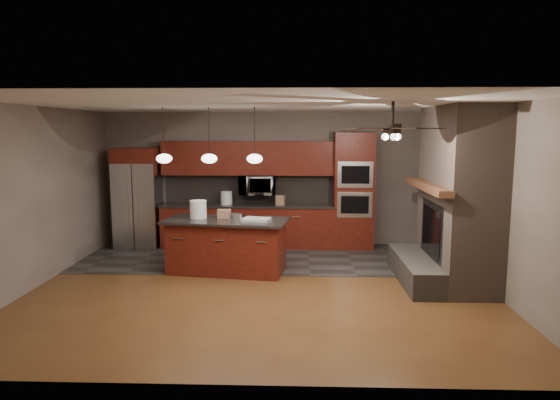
{
  "coord_description": "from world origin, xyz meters",
  "views": [
    {
      "loc": [
        0.55,
        -7.48,
        2.43
      ],
      "look_at": [
        0.27,
        0.6,
        1.29
      ],
      "focal_mm": 32.0,
      "sensor_mm": 36.0,
      "label": 1
    }
  ],
  "objects_px": {
    "kitchen_island": "(227,246)",
    "paint_can": "(236,218)",
    "refrigerator": "(138,198)",
    "counter_box": "(281,200)",
    "microwave": "(257,185)",
    "paint_tray": "(256,219)",
    "oven_tower": "(353,191)",
    "counter_bucket": "(226,198)",
    "cardboard_box": "(224,214)",
    "white_bucket": "(198,209)"
  },
  "relations": [
    {
      "from": "kitchen_island",
      "to": "counter_box",
      "type": "relative_size",
      "value": 11.08
    },
    {
      "from": "cardboard_box",
      "to": "counter_bucket",
      "type": "relative_size",
      "value": 0.84
    },
    {
      "from": "counter_bucket",
      "to": "oven_tower",
      "type": "bearing_deg",
      "value": -0.16
    },
    {
      "from": "oven_tower",
      "to": "counter_bucket",
      "type": "relative_size",
      "value": 8.84
    },
    {
      "from": "kitchen_island",
      "to": "paint_can",
      "type": "xyz_separation_m",
      "value": [
        0.19,
        -0.21,
        0.52
      ]
    },
    {
      "from": "microwave",
      "to": "counter_box",
      "type": "relative_size",
      "value": 3.7
    },
    {
      "from": "refrigerator",
      "to": "counter_bucket",
      "type": "height_order",
      "value": "refrigerator"
    },
    {
      "from": "white_bucket",
      "to": "kitchen_island",
      "type": "bearing_deg",
      "value": -13.01
    },
    {
      "from": "paint_can",
      "to": "paint_tray",
      "type": "bearing_deg",
      "value": 21.12
    },
    {
      "from": "counter_bucket",
      "to": "white_bucket",
      "type": "bearing_deg",
      "value": -97.69
    },
    {
      "from": "paint_tray",
      "to": "counter_box",
      "type": "height_order",
      "value": "counter_box"
    },
    {
      "from": "refrigerator",
      "to": "counter_box",
      "type": "height_order",
      "value": "refrigerator"
    },
    {
      "from": "refrigerator",
      "to": "paint_can",
      "type": "bearing_deg",
      "value": -41.48
    },
    {
      "from": "oven_tower",
      "to": "paint_tray",
      "type": "distance_m",
      "value": 2.69
    },
    {
      "from": "paint_tray",
      "to": "cardboard_box",
      "type": "bearing_deg",
      "value": 171.51
    },
    {
      "from": "kitchen_island",
      "to": "cardboard_box",
      "type": "relative_size",
      "value": 9.7
    },
    {
      "from": "oven_tower",
      "to": "paint_tray",
      "type": "height_order",
      "value": "oven_tower"
    },
    {
      "from": "microwave",
      "to": "white_bucket",
      "type": "xyz_separation_m",
      "value": [
        -0.88,
        -1.81,
        -0.23
      ]
    },
    {
      "from": "paint_can",
      "to": "kitchen_island",
      "type": "bearing_deg",
      "value": 131.24
    },
    {
      "from": "oven_tower",
      "to": "microwave",
      "type": "xyz_separation_m",
      "value": [
        -1.98,
        0.06,
        0.11
      ]
    },
    {
      "from": "kitchen_island",
      "to": "white_bucket",
      "type": "bearing_deg",
      "value": 175.41
    },
    {
      "from": "kitchen_island",
      "to": "counter_bucket",
      "type": "bearing_deg",
      "value": 106.38
    },
    {
      "from": "paint_tray",
      "to": "counter_box",
      "type": "xyz_separation_m",
      "value": [
        0.34,
        1.91,
        0.06
      ]
    },
    {
      "from": "microwave",
      "to": "cardboard_box",
      "type": "height_order",
      "value": "microwave"
    },
    {
      "from": "kitchen_island",
      "to": "paint_tray",
      "type": "height_order",
      "value": "paint_tray"
    },
    {
      "from": "oven_tower",
      "to": "paint_tray",
      "type": "relative_size",
      "value": 5.45
    },
    {
      "from": "microwave",
      "to": "refrigerator",
      "type": "xyz_separation_m",
      "value": [
        -2.46,
        -0.13,
        -0.27
      ]
    },
    {
      "from": "counter_bucket",
      "to": "counter_box",
      "type": "distance_m",
      "value": 1.13
    },
    {
      "from": "refrigerator",
      "to": "paint_tray",
      "type": "height_order",
      "value": "refrigerator"
    },
    {
      "from": "paint_can",
      "to": "cardboard_box",
      "type": "distance_m",
      "value": 0.44
    },
    {
      "from": "refrigerator",
      "to": "microwave",
      "type": "bearing_deg",
      "value": 3.05
    },
    {
      "from": "oven_tower",
      "to": "refrigerator",
      "type": "xyz_separation_m",
      "value": [
        -4.43,
        -0.07,
        -0.16
      ]
    },
    {
      "from": "microwave",
      "to": "counter_bucket",
      "type": "bearing_deg",
      "value": -175.52
    },
    {
      "from": "microwave",
      "to": "refrigerator",
      "type": "bearing_deg",
      "value": -176.95
    },
    {
      "from": "microwave",
      "to": "paint_can",
      "type": "bearing_deg",
      "value": -95.08
    },
    {
      "from": "kitchen_island",
      "to": "white_bucket",
      "type": "relative_size",
      "value": 7.13
    },
    {
      "from": "refrigerator",
      "to": "paint_can",
      "type": "xyz_separation_m",
      "value": [
        2.27,
        -2.01,
        -0.04
      ]
    },
    {
      "from": "white_bucket",
      "to": "cardboard_box",
      "type": "bearing_deg",
      "value": 5.16
    },
    {
      "from": "microwave",
      "to": "white_bucket",
      "type": "height_order",
      "value": "microwave"
    },
    {
      "from": "counter_bucket",
      "to": "paint_tray",
      "type": "bearing_deg",
      "value": -68.29
    },
    {
      "from": "oven_tower",
      "to": "counter_box",
      "type": "height_order",
      "value": "oven_tower"
    },
    {
      "from": "kitchen_island",
      "to": "paint_can",
      "type": "distance_m",
      "value": 0.59
    },
    {
      "from": "oven_tower",
      "to": "white_bucket",
      "type": "height_order",
      "value": "oven_tower"
    },
    {
      "from": "paint_tray",
      "to": "counter_bucket",
      "type": "distance_m",
      "value": 2.11
    },
    {
      "from": "kitchen_island",
      "to": "paint_can",
      "type": "height_order",
      "value": "paint_can"
    },
    {
      "from": "microwave",
      "to": "refrigerator",
      "type": "relative_size",
      "value": 0.35
    },
    {
      "from": "white_bucket",
      "to": "paint_can",
      "type": "distance_m",
      "value": 0.77
    },
    {
      "from": "counter_box",
      "to": "kitchen_island",
      "type": "bearing_deg",
      "value": -103.76
    },
    {
      "from": "microwave",
      "to": "oven_tower",
      "type": "bearing_deg",
      "value": -1.66
    },
    {
      "from": "white_bucket",
      "to": "cardboard_box",
      "type": "xyz_separation_m",
      "value": [
        0.44,
        0.04,
        -0.08
      ]
    }
  ]
}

